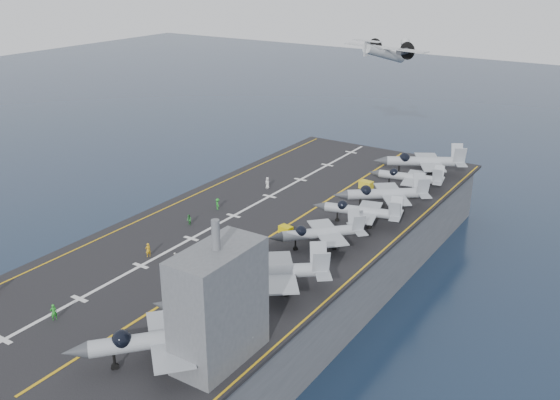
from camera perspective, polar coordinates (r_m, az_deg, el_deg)
The scene contains 26 objects.
ground at distance 98.19m, azimuth -1.28°, elevation -7.80°, with size 500.00×500.00×0.00m, color #142135.
hull at distance 95.85m, azimuth -1.31°, elevation -5.19°, with size 36.00×90.00×10.00m, color #56595E.
flight_deck at distance 93.64m, azimuth -1.33°, elevation -2.34°, with size 38.00×92.00×0.40m, color black.
foul_line at distance 92.03m, azimuth 0.21°, elevation -2.63°, with size 0.35×90.00×0.02m, color gold.
landing_centerline at distance 96.80m, azimuth -4.27°, elevation -1.44°, with size 0.50×90.00×0.02m, color silver.
deck_edge_port at distance 103.39m, azimuth -9.15°, elevation -0.14°, with size 0.25×90.00×0.02m, color gold.
deck_edge_stbd at distance 85.44m, azimuth 9.01°, elevation -4.90°, with size 0.25×90.00×0.02m, color gold.
island_superstructure at distance 60.63m, azimuth -5.68°, elevation -8.36°, with size 5.00×10.00×15.00m, color #56595E, non-canonical shape.
fighter_jet_0 at distance 63.28m, azimuth -10.90°, elevation -12.26°, with size 18.91×19.32×5.64m, color #A2ABB2, non-canonical shape.
fighter_jet_1 at distance 67.17m, azimuth -6.18°, elevation -10.39°, with size 14.45×11.16×4.48m, color gray, non-canonical shape.
fighter_jet_2 at distance 74.31m, azimuth -0.83°, elevation -6.43°, with size 19.30×18.38×5.59m, color #A0A6B0, non-canonical shape.
fighter_jet_4 at distance 85.54m, azimuth 3.87°, elevation -2.90°, with size 15.91×16.13×4.72m, color gray, non-canonical shape.
fighter_jet_5 at distance 93.31m, azimuth 7.52°, elevation -0.93°, with size 15.29×12.04×4.68m, color #9EA7AE, non-canonical shape.
fighter_jet_6 at distance 99.95m, azimuth 9.73°, elevation 0.67°, with size 18.25×17.38×5.29m, color gray, non-canonical shape.
fighter_jet_7 at distance 109.34m, azimuth 11.82°, elevation 2.12°, with size 14.31×10.89×4.49m, color gray, non-canonical shape.
fighter_jet_8 at distance 116.57m, azimuth 13.09°, elevation 3.54°, with size 19.75×17.82×5.72m, color gray, non-canonical shape.
tow_cart_a at distance 77.58m, azimuth -5.13°, elevation -7.11°, with size 2.19×1.77×1.13m, color yellow, non-canonical shape.
tow_cart_b at distance 90.26m, azimuth 0.54°, elevation -2.74°, with size 2.13×1.59×1.15m, color #DDC108, non-canonical shape.
tow_cart_c at distance 108.69m, azimuth 7.88°, elevation 1.38°, with size 2.37×1.68×1.34m, color gold, non-canonical shape.
crew_1 at distance 85.17m, azimuth -11.97°, elevation -4.49°, with size 1.16×1.39×1.97m, color gold.
crew_2 at distance 93.95m, azimuth -8.31°, elevation -1.81°, with size 1.14×0.93×1.65m, color #2D8436.
crew_3 at distance 99.20m, azimuth -5.72°, elevation -0.36°, with size 1.31×1.22×1.82m, color #1F9326.
crew_5 at distance 107.66m, azimuth -1.16°, elevation 1.58°, with size 1.44×1.26×2.02m, color silver.
crew_6 at distance 74.00m, azimuth -19.99°, elevation -9.61°, with size 1.19×1.38×1.94m, color green.
crew_7 at distance 82.16m, azimuth -9.53°, elevation -5.35°, with size 0.80×1.15×1.84m, color white.
transport_plane at distance 145.49m, azimuth 9.53°, elevation 13.08°, with size 24.31×19.02×5.12m, color silver, non-canonical shape.
Camera 1 is at (48.50, -70.69, 47.87)m, focal length 40.00 mm.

